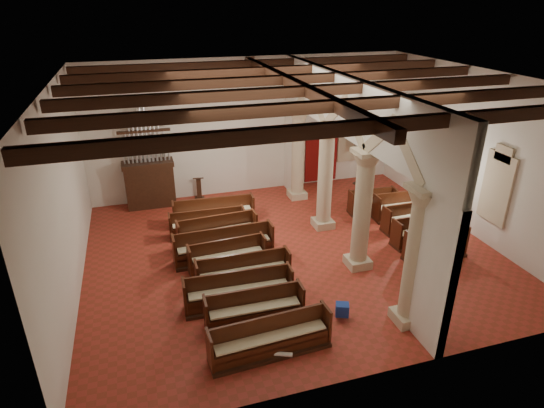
{
  "coord_description": "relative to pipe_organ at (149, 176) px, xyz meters",
  "views": [
    {
      "loc": [
        -4.73,
        -13.14,
        8.23
      ],
      "look_at": [
        -0.59,
        0.5,
        1.73
      ],
      "focal_mm": 30.0,
      "sensor_mm": 36.0,
      "label": 1
    }
  ],
  "objects": [
    {
      "name": "processional_banner",
      "position": [
        9.64,
        -0.27,
        -0.53
      ],
      "size": [
        0.63,
        0.8,
        2.76
      ],
      "rotation": [
        0.0,
        0.0,
        0.0
      ],
      "color": "#361D11",
      "rests_on": "floor"
    },
    {
      "name": "hymnal_box_b",
      "position": [
        2.86,
        -8.57,
        -1.1
      ],
      "size": [
        0.39,
        0.34,
        0.35
      ],
      "primitive_type": "cube",
      "rotation": [
        0.0,
        0.0,
        -0.18
      ],
      "color": "#162899",
      "rests_on": "floor"
    },
    {
      "name": "pipe_organ",
      "position": [
        0.0,
        0.0,
        0.0
      ],
      "size": [
        2.1,
        0.85,
        4.4
      ],
      "color": "#361D11",
      "rests_on": "floor"
    },
    {
      "name": "tube_heater_b",
      "position": [
        2.64,
        -9.81,
        -1.21
      ],
      "size": [
        0.97,
        0.16,
        0.1
      ],
      "primitive_type": "cylinder",
      "rotation": [
        0.0,
        1.57,
        -0.07
      ],
      "color": "white",
      "rests_on": "floor"
    },
    {
      "name": "floor",
      "position": [
        4.5,
        -5.5,
        -1.37
      ],
      "size": [
        14.0,
        14.0,
        0.0
      ],
      "primitive_type": "plane",
      "color": "maroon",
      "rests_on": "ground"
    },
    {
      "name": "nave_pew_6",
      "position": [
        2.09,
        -4.21,
        -1.01
      ],
      "size": [
        2.92,
        0.92,
        1.1
      ],
      "rotation": [
        0.0,
        0.0,
        0.07
      ],
      "color": "#361D11",
      "rests_on": "floor"
    },
    {
      "name": "wall_back",
      "position": [
        4.5,
        0.5,
        1.63
      ],
      "size": [
        14.0,
        0.02,
        6.0
      ],
      "primitive_type": "cube",
      "color": "white",
      "rests_on": "floor"
    },
    {
      "name": "nave_pew_7",
      "position": [
        1.87,
        -3.32,
        -1.05
      ],
      "size": [
        2.86,
        0.75,
        0.96
      ],
      "rotation": [
        0.0,
        0.0,
        -0.04
      ],
      "color": "#361D11",
      "rests_on": "floor"
    },
    {
      "name": "hymnal_box_c",
      "position": [
        3.45,
        -6.23,
        -1.11
      ],
      "size": [
        0.36,
        0.31,
        0.32
      ],
      "primitive_type": "cube",
      "rotation": [
        0.0,
        0.0,
        -0.16
      ],
      "color": "navy",
      "rests_on": "floor"
    },
    {
      "name": "wall_right",
      "position": [
        11.5,
        -5.5,
        1.63
      ],
      "size": [
        0.02,
        12.0,
        6.0
      ],
      "primitive_type": "cube",
      "color": "white",
      "rests_on": "floor"
    },
    {
      "name": "lectern",
      "position": [
        2.05,
        -0.01,
        -0.9
      ],
      "size": [
        0.5,
        0.52,
        1.14
      ],
      "rotation": [
        0.0,
        0.0,
        -0.13
      ],
      "color": "#3E2213",
      "rests_on": "floor"
    },
    {
      "name": "nave_pew_2",
      "position": [
        2.01,
        -7.93,
        -1.02
      ],
      "size": [
        3.18,
        0.82,
        1.07
      ],
      "rotation": [
        0.0,
        0.0,
        -0.03
      ],
      "color": "#361D11",
      "rests_on": "floor"
    },
    {
      "name": "wall_front",
      "position": [
        4.5,
        -11.5,
        1.63
      ],
      "size": [
        14.0,
        0.02,
        6.0
      ],
      "primitive_type": "cube",
      "color": "white",
      "rests_on": "floor"
    },
    {
      "name": "window_right_b",
      "position": [
        11.48,
        -3.0,
        0.83
      ],
      "size": [
        0.03,
        1.0,
        2.2
      ],
      "primitive_type": "cube",
      "color": "#34755C",
      "rests_on": "wall_right"
    },
    {
      "name": "hymnal_box_a",
      "position": [
        4.64,
        -9.34,
        -1.09
      ],
      "size": [
        0.45,
        0.41,
        0.36
      ],
      "primitive_type": "cube",
      "rotation": [
        0.0,
        0.0,
        -0.39
      ],
      "color": "navy",
      "rests_on": "floor"
    },
    {
      "name": "window_back",
      "position": [
        9.5,
        0.48,
        0.83
      ],
      "size": [
        1.0,
        0.03,
        2.2
      ],
      "primitive_type": "cube",
      "color": "#34755C",
      "rests_on": "wall_back"
    },
    {
      "name": "ceiling_beams",
      "position": [
        4.5,
        -5.5,
        4.45
      ],
      "size": [
        13.8,
        11.8,
        0.3
      ],
      "primitive_type": null,
      "color": "#361D11",
      "rests_on": "wall_back"
    },
    {
      "name": "aisle_pew_4",
      "position": [
        8.75,
        -3.4,
        -1.03
      ],
      "size": [
        2.02,
        0.81,
        1.02
      ],
      "rotation": [
        0.0,
        0.0,
        -0.07
      ],
      "color": "#361D11",
      "rests_on": "floor"
    },
    {
      "name": "arcade",
      "position": [
        6.3,
        -5.5,
        2.19
      ],
      "size": [
        0.9,
        11.9,
        6.0
      ],
      "color": "#C2AF90",
      "rests_on": "floor"
    },
    {
      "name": "aisle_pew_2",
      "position": [
        9.24,
        -5.21,
        -1.01
      ],
      "size": [
        1.89,
        0.76,
        1.06
      ],
      "rotation": [
        0.0,
        0.0,
        0.03
      ],
      "color": "#361D11",
      "rests_on": "floor"
    },
    {
      "name": "nave_pew_8",
      "position": [
        2.27,
        -2.51,
        -1.02
      ],
      "size": [
        3.2,
        0.85,
        1.06
      ],
      "rotation": [
        0.0,
        0.0,
        -0.05
      ],
      "color": "#361D11",
      "rests_on": "floor"
    },
    {
      "name": "aisle_pew_1",
      "position": [
        9.12,
        -6.28,
        -1.01
      ],
      "size": [
        2.13,
        0.83,
        1.07
      ],
      "rotation": [
        0.0,
        0.0,
        0.06
      ],
      "color": "#361D11",
      "rests_on": "floor"
    },
    {
      "name": "dossal_curtain",
      "position": [
        8.0,
        0.42,
        -0.21
      ],
      "size": [
        1.8,
        0.07,
        2.17
      ],
      "color": "maroon",
      "rests_on": "floor"
    },
    {
      "name": "nave_pew_3",
      "position": [
        2.37,
        -7.02,
        -1.02
      ],
      "size": [
        2.93,
        0.72,
        1.06
      ],
      "rotation": [
        0.0,
        0.0,
        -0.01
      ],
      "color": "#361D11",
      "rests_on": "floor"
    },
    {
      "name": "nave_pew_0",
      "position": [
        2.31,
        -10.1,
        -1.03
      ],
      "size": [
        3.17,
        0.88,
        1.04
      ],
      "rotation": [
        0.0,
        0.0,
        0.06
      ],
      "color": "#361D11",
      "rests_on": "floor"
    },
    {
      "name": "wall_left",
      "position": [
        -2.5,
        -5.5,
        1.63
      ],
      "size": [
        0.02,
        12.0,
        6.0
      ],
      "primitive_type": "cube",
      "color": "white",
      "rests_on": "floor"
    },
    {
      "name": "tube_heater_a",
      "position": [
        2.27,
        -10.27,
        -1.21
      ],
      "size": [
        1.06,
        0.54,
        0.11
      ],
      "primitive_type": "cylinder",
      "rotation": [
        0.0,
        1.57,
        -0.4
      ],
      "color": "silver",
      "rests_on": "floor"
    },
    {
      "name": "nave_pew_5",
      "position": [
        2.12,
        -5.25,
        -1.0
      ],
      "size": [
        3.43,
        0.82,
        1.11
      ],
      "rotation": [
        0.0,
        0.0,
        0.02
      ],
      "color": "#361D11",
      "rests_on": "floor"
    },
    {
      "name": "aisle_pew_0",
      "position": [
        9.06,
        -7.31,
        -0.99
      ],
      "size": [
        2.28,
        0.91,
        1.13
      ],
      "rotation": [
        0.0,
        0.0,
        0.07
      ],
      "color": "#361D11",
      "rests_on": "floor"
    },
    {
      "name": "ceiling",
      "position": [
        4.5,
        -5.5,
        4.63
      ],
      "size": [
        14.0,
        14.0,
        0.0
      ],
      "primitive_type": "plane",
      "rotation": [
        3.14,
        0.0,
        0.0
      ],
      "color": "black",
      "rests_on": "wall_back"
    },
    {
      "name": "nave_pew_4",
      "position": [
        2.1,
        -5.91,
        -1.03
      ],
      "size": [
        2.59,
        0.83,
        1.02
      ],
      "rotation": [
        0.0,
        0.0,
        0.06
      ],
      "color": "#361D11",
      "rests_on": "floor"
    },
    {
      "name": "window_right_a",
      "position": [
        11.48,
        -7.0,
        0.83
      ],
      "size": [
        0.03,
        1.0,
        2.2
      ],
      "primitive_type": "cube",
      "color": "#34755C",
      "rests_on": "wall_right"
    },
    {
      "name": "aisle_pew_3",
      "position": [
        9.45,
        -4.2,
        -1.0
      ],
      "size": [
        1.95,
        0.8,
        1.09
      ],
      "rotation": [
        0.0,
        0.0,
        -0.04
      ],
      "color": "#361D11",
      "rests_on": "floor"
    },
    {
      "name": "nave_pew_1",
      "position": [
        2.23,
        -8.87,
        -1.02
      ],
      "size": [
        2.73,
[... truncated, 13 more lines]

